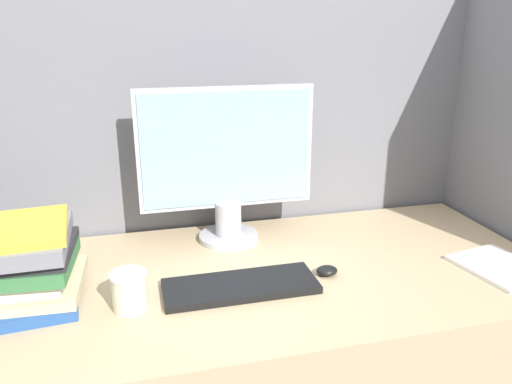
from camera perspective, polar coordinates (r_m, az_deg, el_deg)
cubicle_panel_rear at (r=1.84m, az=-1.77°, el=-0.70°), size 2.06×0.04×1.65m
desk at (r=1.70m, az=1.78°, el=-20.18°), size 1.66×0.79×0.74m
monitor at (r=1.61m, az=-3.31°, el=2.72°), size 0.57×0.20×0.51m
keyboard at (r=1.39m, az=-1.78°, el=-10.69°), size 0.42×0.16×0.02m
mouse at (r=1.47m, az=8.11°, el=-8.90°), size 0.06×0.05×0.03m
coffee_cup at (r=1.32m, az=-14.29°, el=-10.89°), size 0.09×0.09×0.10m
book_stack at (r=1.42m, az=-24.32°, el=-7.53°), size 0.25×0.29×0.21m
paper_pile at (r=1.66m, az=26.12°, el=-7.70°), size 0.25×0.27×0.01m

